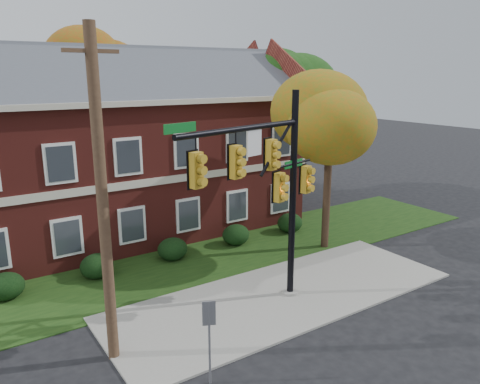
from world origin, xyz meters
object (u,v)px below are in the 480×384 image
hedge_right (236,235)px  hedge_far_right (290,223)px  tree_near_right (336,112)px  traffic_signal (270,179)px  hedge_far_left (5,286)px  hedge_left (97,266)px  hedge_center (172,249)px  tree_right_rear (284,77)px  apartment_building (126,140)px  tree_far_rear (99,66)px  sign_post (209,328)px  utility_pole (103,202)px

hedge_right → hedge_far_right: bearing=0.0°
tree_near_right → traffic_signal: (-6.34, -3.29, -1.80)m
hedge_far_left → tree_near_right: (14.22, -2.83, 6.14)m
hedge_left → hedge_center: size_ratio=1.00×
hedge_far_right → tree_right_rear: size_ratio=0.13×
apartment_building → tree_right_rear: bearing=4.3°
hedge_left → traffic_signal: size_ratio=0.18×
apartment_building → tree_right_rear: (11.31, 0.86, 3.13)m
tree_far_rear → tree_near_right: bearing=-69.7°
tree_right_rear → traffic_signal: bearing=-130.5°
sign_post → hedge_center: bearing=94.7°
hedge_right → tree_near_right: (3.72, -2.83, 6.14)m
hedge_center → sign_post: bearing=-109.3°
hedge_right → hedge_far_right: (3.50, 0.00, 0.00)m
tree_near_right → utility_pole: bearing=-165.4°
hedge_center → hedge_left: bearing=180.0°
hedge_center → hedge_far_left: bearing=180.0°
hedge_center → tree_far_rear: tree_far_rear is taller
hedge_center → hedge_right: same height
hedge_left → hedge_center: bearing=0.0°
hedge_right → utility_pole: (-8.36, -5.98, 4.40)m
traffic_signal → tree_near_right: bearing=12.6°
hedge_right → traffic_signal: size_ratio=0.18×
hedge_right → tree_near_right: 7.72m
hedge_far_left → hedge_right: 10.50m
hedge_far_right → hedge_left: bearing=180.0°
hedge_far_left → hedge_right: size_ratio=1.00×
hedge_center → hedge_far_right: size_ratio=1.00×
apartment_building → traffic_signal: bearing=-85.6°
hedge_center → utility_pole: bearing=-129.1°
hedge_center → sign_post: (-3.04, -8.67, 1.19)m
apartment_building → tree_right_rear: tree_right_rear is taller
tree_near_right → tree_far_rear: tree_far_rear is taller
tree_right_rear → traffic_signal: size_ratio=1.35×
tree_near_right → tree_far_rear: size_ratio=0.74×
hedge_far_left → hedge_far_right: 14.00m
utility_pole → hedge_right: bearing=29.6°
hedge_right → traffic_signal: bearing=-113.1°
hedge_far_left → utility_pole: size_ratio=0.14×
hedge_center → hedge_right: size_ratio=1.00×
hedge_far_right → hedge_far_left: bearing=180.0°
tree_near_right → sign_post: 12.80m
tree_far_rear → utility_pole: 20.44m
hedge_far_right → tree_near_right: bearing=-85.5°
tree_near_right → tree_far_rear: bearing=110.3°
apartment_building → hedge_center: apartment_building is taller
tree_near_right → utility_pole: utility_pole is taller
traffic_signal → utility_pole: size_ratio=0.81×
hedge_far_left → hedge_right: bearing=0.0°
sign_post → tree_near_right: bearing=53.6°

